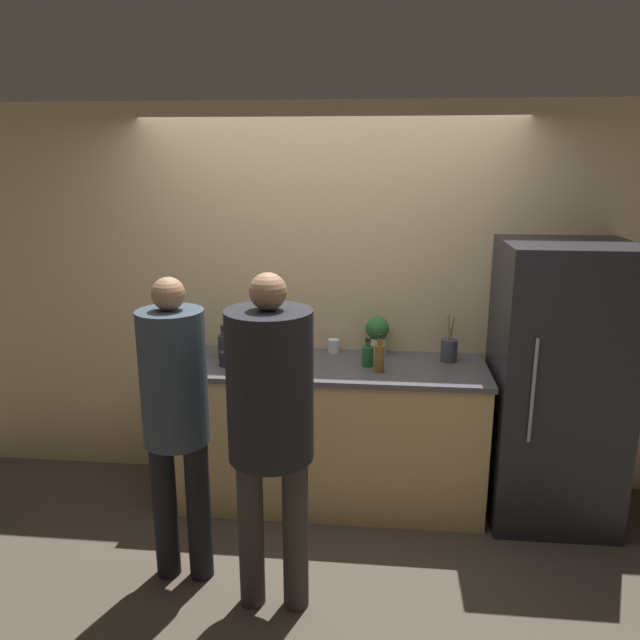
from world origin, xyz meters
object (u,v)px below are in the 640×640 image
object	(u,v)px
person_left	(175,407)
bottle_green	(368,355)
fruit_bowl	(268,360)
bottle_amber	(379,357)
refrigerator	(556,384)
cup_white	(334,346)
utensil_crock	(449,349)
potted_plant	(377,334)
person_center	(271,410)
cup_black	(227,358)
bottle_dark	(224,345)

from	to	relation	value
person_left	bottle_green	bearing A→B (deg)	41.94
person_left	fruit_bowl	xyz separation A→B (m)	(0.33, 0.81, -0.00)
person_left	bottle_amber	size ratio (longest dim) A/B	6.91
refrigerator	bottle_amber	bearing A→B (deg)	-174.87
bottle_green	cup_white	distance (m)	0.36
utensil_crock	potted_plant	size ratio (longest dim) A/B	1.18
fruit_bowl	potted_plant	world-z (taller)	potted_plant
utensil_crock	cup_white	bearing A→B (deg)	171.57
fruit_bowl	utensil_crock	bearing A→B (deg)	10.07
person_left	person_center	bearing A→B (deg)	-18.83
person_center	cup_white	bearing A→B (deg)	81.54
fruit_bowl	bottle_green	size ratio (longest dim) A/B	1.98
cup_black	refrigerator	bearing A→B (deg)	1.93
refrigerator	fruit_bowl	bearing A→B (deg)	-178.62
cup_black	potted_plant	size ratio (longest dim) A/B	0.36
person_left	person_center	world-z (taller)	person_center
person_left	potted_plant	world-z (taller)	person_left
bottle_amber	potted_plant	size ratio (longest dim) A/B	0.94
bottle_amber	cup_white	xyz separation A→B (m)	(-0.31, 0.37, -0.05)
utensil_crock	person_left	bearing A→B (deg)	-145.62
refrigerator	bottle_dark	xyz separation A→B (m)	(-2.12, 0.09, 0.16)
cup_white	utensil_crock	bearing A→B (deg)	-8.43
utensil_crock	cup_black	world-z (taller)	utensil_crock
refrigerator	bottle_green	size ratio (longest dim) A/B	9.68
bottle_dark	bottle_green	world-z (taller)	bottle_dark
person_center	cup_black	distance (m)	1.08
refrigerator	cup_black	bearing A→B (deg)	-178.07
fruit_bowl	utensil_crock	size ratio (longest dim) A/B	1.17
person_left	utensil_crock	distance (m)	1.81
person_center	bottle_dark	xyz separation A→B (m)	(-0.52, 1.13, -0.04)
utensil_crock	cup_black	size ratio (longest dim) A/B	3.29
utensil_crock	bottle_green	distance (m)	0.54
person_left	fruit_bowl	world-z (taller)	person_left
fruit_bowl	bottle_amber	size ratio (longest dim) A/B	1.49
bottle_dark	potted_plant	xyz separation A→B (m)	(1.01, 0.17, 0.06)
refrigerator	cup_black	xyz separation A→B (m)	(-2.07, -0.07, 0.12)
cup_white	bottle_amber	bearing A→B (deg)	-50.01
person_left	fruit_bowl	bearing A→B (deg)	67.78
utensil_crock	cup_white	distance (m)	0.77
person_center	bottle_dark	size ratio (longest dim) A/B	7.98
bottle_dark	cup_white	xyz separation A→B (m)	(0.71, 0.19, -0.04)
refrigerator	bottle_dark	bearing A→B (deg)	177.66
person_center	utensil_crock	bearing A→B (deg)	51.45
refrigerator	utensil_crock	distance (m)	0.69
person_center	cup_white	distance (m)	1.33
person_center	cup_white	world-z (taller)	person_center
refrigerator	bottle_amber	distance (m)	1.11
person_left	utensil_crock	size ratio (longest dim) A/B	5.45
bottle_amber	cup_black	bearing A→B (deg)	178.31
refrigerator	potted_plant	size ratio (longest dim) A/B	6.80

